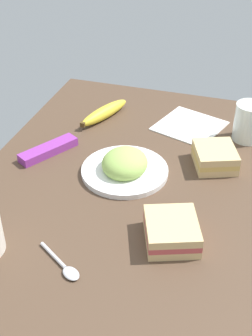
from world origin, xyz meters
TOP-DOWN VIEW (x-y plane):
  - tabletop at (0.00, 0.00)cm, footprint 90.00×64.00cm
  - plate_of_food at (-2.15, -0.96)cm, footprint 19.17×19.17cm
  - sandwich_main at (15.50, 13.51)cm, footprint 13.05×12.44cm
  - sandwich_side at (-11.14, 17.39)cm, footprint 12.27×11.72cm
  - glass_of_milk at (-24.96, 23.24)cm, footprint 7.17×7.17cm
  - banana at (-24.40, -13.62)cm, footprint 17.10×9.52cm
  - spoon at (27.75, -2.36)cm, footprint 7.39×10.23cm
  - snack_bar at (-4.40, -20.40)cm, footprint 14.43×10.55cm
  - paper_napkin at (-26.75, 8.78)cm, footprint 19.22×19.22cm

SIDE VIEW (x-z plane):
  - tabletop at x=0.00cm, z-range 0.00..2.00cm
  - paper_napkin at x=-26.75cm, z-range 2.00..2.30cm
  - spoon at x=27.75cm, z-range 1.98..2.78cm
  - snack_bar at x=-4.40cm, z-range 2.00..4.00cm
  - banana at x=-24.40cm, z-range 2.00..5.27cm
  - plate_of_food at x=-2.15cm, z-range 0.93..6.66cm
  - sandwich_side at x=-11.14cm, z-range 2.00..6.40cm
  - sandwich_main at x=15.50cm, z-range 2.00..6.40cm
  - glass_of_milk at x=-24.96cm, z-range 1.64..10.99cm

